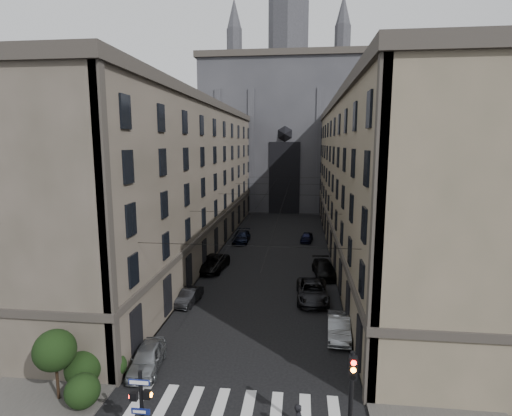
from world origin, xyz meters
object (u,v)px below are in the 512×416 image
at_px(car_left_midnear, 189,296).
at_px(car_left_far, 241,237).
at_px(car_right_near, 339,327).
at_px(car_right_midfar, 324,269).
at_px(car_right_midnear, 312,291).
at_px(pedestrian_signal_left, 141,406).
at_px(car_left_near, 147,358).
at_px(car_left_midfar, 212,263).
at_px(traffic_light_right, 351,395).
at_px(gothic_tower, 287,124).
at_px(car_right_far, 307,237).

relative_size(car_left_midnear, car_left_far, 0.74).
relative_size(car_right_near, car_right_midfar, 0.86).
height_order(car_left_midnear, car_right_midnear, car_right_midnear).
relative_size(pedestrian_signal_left, car_left_near, 0.92).
height_order(car_left_midfar, car_right_midfar, car_left_midfar).
bearing_deg(car_right_near, car_left_midfar, 134.73).
xyz_separation_m(car_left_near, car_right_midnear, (10.37, 12.21, 0.08)).
bearing_deg(traffic_light_right, car_right_midnear, 93.51).
relative_size(gothic_tower, car_right_midnear, 9.76).
bearing_deg(pedestrian_signal_left, car_right_midnear, 66.87).
distance_m(gothic_tower, car_right_far, 37.74).
xyz_separation_m(car_left_far, car_right_midnear, (9.40, -20.08, 0.06)).
bearing_deg(car_left_near, pedestrian_signal_left, -76.84).
distance_m(pedestrian_signal_left, car_right_midfar, 27.19).
bearing_deg(car_left_midnear, car_right_far, 72.53).
height_order(traffic_light_right, car_left_midfar, traffic_light_right).
bearing_deg(car_left_far, car_right_midnear, -64.90).
height_order(traffic_light_right, car_left_far, traffic_light_right).
xyz_separation_m(traffic_light_right, car_right_midfar, (0.28, 25.04, -2.52)).
relative_size(car_left_near, car_left_midfar, 0.76).
xyz_separation_m(pedestrian_signal_left, car_left_midfar, (-2.69, 26.04, -1.53)).
height_order(pedestrian_signal_left, car_right_near, pedestrian_signal_left).
xyz_separation_m(car_right_midnear, car_right_midfar, (1.40, 6.75, -0.06)).
height_order(pedestrian_signal_left, car_left_midfar, pedestrian_signal_left).
distance_m(car_left_near, car_right_midnear, 16.02).
distance_m(car_right_near, car_right_midfar, 13.40).
bearing_deg(pedestrian_signal_left, gothic_tower, 87.26).
height_order(gothic_tower, car_right_midfar, gothic_tower).
distance_m(car_left_far, car_right_midfar, 17.16).
bearing_deg(car_left_near, car_left_midnear, 84.80).
xyz_separation_m(pedestrian_signal_left, car_right_midfar, (9.40, 25.46, -1.55)).
bearing_deg(car_right_far, car_left_far, -164.24).
height_order(car_right_midnear, car_right_far, car_right_midnear).
distance_m(car_left_far, car_right_near, 28.95).
bearing_deg(car_right_midfar, traffic_light_right, -97.26).
relative_size(pedestrian_signal_left, car_right_far, 1.06).
height_order(gothic_tower, traffic_light_right, gothic_tower).
height_order(gothic_tower, car_left_midnear, gothic_tower).
height_order(car_right_midnear, car_right_midfar, car_right_midnear).
relative_size(traffic_light_right, car_left_midfar, 0.91).
distance_m(gothic_tower, car_right_near, 64.01).
xyz_separation_m(car_left_near, car_right_near, (12.09, 5.57, 0.00)).
bearing_deg(car_left_midnear, car_right_midnear, 16.94).
bearing_deg(car_left_far, traffic_light_right, -74.65).
bearing_deg(car_left_far, pedestrian_signal_left, -87.90).
relative_size(car_left_midnear, car_left_midfar, 0.67).
distance_m(car_right_midfar, car_right_far, 14.74).
xyz_separation_m(car_left_far, car_right_far, (9.12, 1.32, -0.12)).
bearing_deg(car_right_midfar, car_right_far, 89.94).
distance_m(traffic_light_right, car_left_midfar, 28.32).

